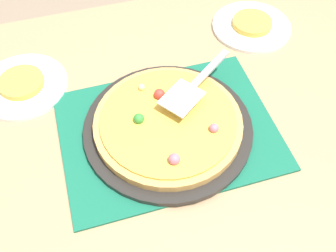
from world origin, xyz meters
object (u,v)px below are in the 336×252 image
object	(u,v)px
served_slice_right	(21,82)
pizza_server	(194,85)
pizza_pan	(168,128)
served_slice_left	(252,23)
plate_far_right	(23,86)
plate_near_left	(251,26)
pizza	(168,122)

from	to	relation	value
served_slice_right	pizza_server	size ratio (longest dim) A/B	0.52
pizza_server	pizza_pan	bearing A→B (deg)	36.49
served_slice_left	served_slice_right	xyz separation A→B (m)	(0.64, 0.05, 0.00)
plate_far_right	served_slice_left	world-z (taller)	served_slice_left
plate_near_left	pizza_server	world-z (taller)	pizza_server
pizza	served_slice_right	bearing A→B (deg)	-37.07
plate_near_left	pizza_server	distance (m)	0.34
pizza_server	plate_near_left	bearing A→B (deg)	-138.48
pizza	plate_near_left	size ratio (longest dim) A/B	1.50
pizza_pan	served_slice_left	xyz separation A→B (m)	(-0.33, -0.28, 0.01)
pizza	served_slice_left	bearing A→B (deg)	-139.61
pizza	plate_far_right	size ratio (longest dim) A/B	1.50
pizza	plate_far_right	bearing A→B (deg)	-37.07
pizza_server	served_slice_right	bearing A→B (deg)	-24.29
plate_far_right	served_slice_left	xyz separation A→B (m)	(-0.64, -0.05, 0.01)
pizza_pan	plate_near_left	world-z (taller)	pizza_pan
pizza	pizza_server	distance (m)	0.10
pizza	served_slice_left	size ratio (longest dim) A/B	3.00
pizza_pan	pizza	size ratio (longest dim) A/B	1.15
plate_near_left	served_slice_right	xyz separation A→B (m)	(0.64, 0.05, 0.01)
served_slice_right	pizza_server	distance (m)	0.43
pizza	plate_far_right	world-z (taller)	pizza
served_slice_right	pizza_server	world-z (taller)	pizza_server
pizza_pan	served_slice_left	world-z (taller)	served_slice_left
plate_far_right	pizza_server	xyz separation A→B (m)	(-0.39, 0.17, 0.06)
served_slice_right	pizza_server	xyz separation A→B (m)	(-0.39, 0.17, 0.05)
pizza	served_slice_left	world-z (taller)	pizza
plate_near_left	plate_far_right	world-z (taller)	same
pizza	served_slice_left	distance (m)	0.43
served_slice_right	plate_near_left	bearing A→B (deg)	-175.67
plate_near_left	pizza_server	size ratio (longest dim) A/B	1.05
pizza_pan	pizza	distance (m)	0.02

